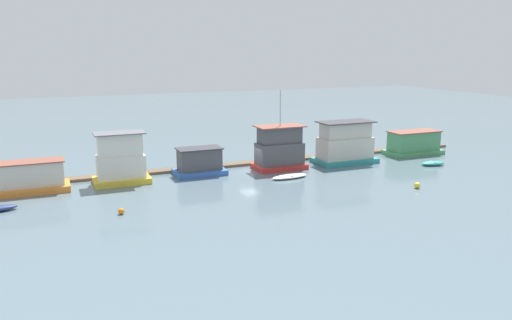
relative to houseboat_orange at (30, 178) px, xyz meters
name	(u,v)px	position (x,y,z in m)	size (l,w,h in m)	color
ground_plane	(253,170)	(22.68, -0.16, -1.37)	(200.00, 200.00, 0.00)	slate
dock_walkway	(243,164)	(22.68, 2.77, -1.22)	(59.60, 1.47, 0.30)	brown
houseboat_orange	(30,178)	(0.00, 0.00, 0.00)	(6.98, 3.24, 3.00)	orange
houseboat_yellow	(121,161)	(8.44, 0.05, 0.92)	(5.53, 3.34, 5.19)	gold
houseboat_blue	(200,162)	(16.71, 0.36, -0.04)	(5.44, 3.28, 2.94)	#3866B7
houseboat_red	(279,149)	(25.79, -0.54, 0.87)	(5.78, 3.36, 8.89)	red
houseboat_teal	(345,144)	(34.33, -0.69, 0.84)	(7.33, 3.96, 4.96)	teal
houseboat_green	(414,143)	(45.11, 0.02, 0.04)	(7.38, 3.57, 3.03)	#4C9360
dinghy_white	(290,176)	(24.95, -4.87, -1.17)	(4.16, 1.62, 0.40)	white
dinghy_teal	(433,163)	(43.02, -5.99, -1.11)	(3.04, 1.77, 0.51)	teal
mooring_post_near_right	(389,148)	(42.64, 1.79, -0.67)	(0.31, 0.31, 1.41)	#846B4C
mooring_post_centre	(321,151)	(32.58, 1.79, -0.36)	(0.23, 0.23, 2.02)	brown
mooring_post_far_right	(131,170)	(9.68, 1.79, -0.50)	(0.27, 0.27, 1.74)	#846B4C
buoy_orange	(121,211)	(6.98, -9.97, -1.11)	(0.53, 0.53, 0.53)	orange
buoy_yellow	(417,185)	(34.76, -13.08, -1.07)	(0.59, 0.59, 0.59)	yellow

